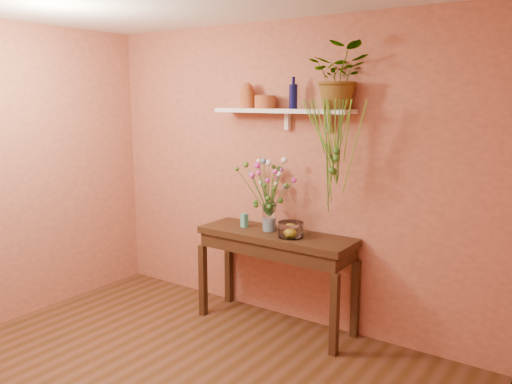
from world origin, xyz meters
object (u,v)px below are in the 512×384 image
at_px(glass_vase, 269,219).
at_px(glass_bowl, 291,230).
at_px(spider_plant, 340,76).
at_px(bouquet, 269,180).
at_px(terracotta_jug, 247,96).
at_px(blue_bottle, 293,96).
at_px(sideboard, 276,246).

relative_size(glass_vase, glass_bowl, 1.14).
relative_size(spider_plant, glass_bowl, 2.43).
relative_size(glass_vase, bouquet, 0.46).
bearing_deg(terracotta_jug, bouquet, -20.44).
xyz_separation_m(blue_bottle, spider_plant, (0.43, 0.01, 0.15)).
bearing_deg(sideboard, bouquet, 165.39).
height_order(blue_bottle, glass_vase, blue_bottle).
xyz_separation_m(terracotta_jug, glass_bowl, (0.59, -0.19, -1.12)).
xyz_separation_m(spider_plant, glass_bowl, (-0.33, -0.19, -1.27)).
height_order(bouquet, glass_bowl, bouquet).
bearing_deg(sideboard, spider_plant, 14.48).
bearing_deg(terracotta_jug, spider_plant, -0.54).
bearing_deg(sideboard, glass_vase, 168.09).
bearing_deg(glass_bowl, sideboard, 163.55).
bearing_deg(sideboard, glass_bowl, -16.45).
relative_size(blue_bottle, spider_plant, 0.51).
bearing_deg(bouquet, blue_bottle, 28.91).
distance_m(blue_bottle, glass_bowl, 1.14).
bearing_deg(sideboard, terracotta_jug, 160.89).
relative_size(spider_plant, glass_vase, 2.14).
height_order(spider_plant, bouquet, spider_plant).
bearing_deg(terracotta_jug, glass_bowl, -18.29).
height_order(sideboard, glass_bowl, glass_bowl).
bearing_deg(glass_bowl, terracotta_jug, 161.71).
relative_size(sideboard, blue_bottle, 5.33).
relative_size(terracotta_jug, glass_bowl, 1.05).
distance_m(terracotta_jug, spider_plant, 0.93).
height_order(blue_bottle, spider_plant, spider_plant).
height_order(glass_vase, glass_bowl, glass_vase).
bearing_deg(glass_vase, sideboard, -11.91).
bearing_deg(spider_plant, glass_vase, -169.09).
relative_size(terracotta_jug, blue_bottle, 0.85).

